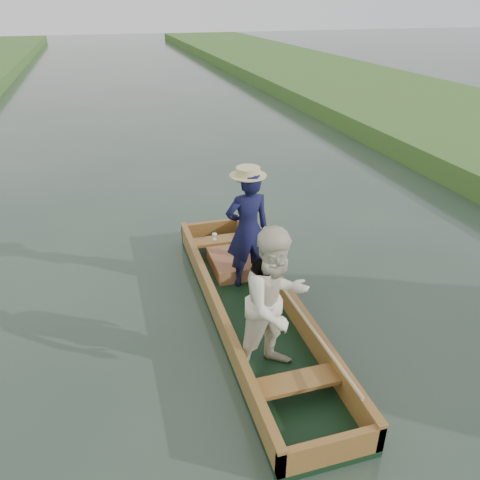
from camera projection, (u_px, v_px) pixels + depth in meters
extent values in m
plane|color=#283D30|center=(252.00, 318.00, 6.61)|extent=(120.00, 120.00, 0.00)
cube|color=black|center=(252.00, 316.00, 6.59)|extent=(1.10, 5.00, 0.08)
cube|color=#9F6D31|center=(217.00, 310.00, 6.37)|extent=(0.08, 5.00, 0.32)
cube|color=#9F6D31|center=(286.00, 298.00, 6.62)|extent=(0.08, 5.00, 0.32)
cube|color=#9F6D31|center=(212.00, 230.00, 8.59)|extent=(1.10, 0.08, 0.32)
cube|color=#9F6D31|center=(331.00, 450.00, 4.40)|extent=(1.10, 0.08, 0.32)
cube|color=#9F6D31|center=(216.00, 300.00, 6.29)|extent=(0.10, 5.00, 0.04)
cube|color=#9F6D31|center=(287.00, 288.00, 6.54)|extent=(0.10, 5.00, 0.04)
cube|color=#9F6D31|center=(219.00, 240.00, 8.09)|extent=(0.94, 0.30, 0.05)
cube|color=#9F6D31|center=(297.00, 382.00, 5.11)|extent=(0.94, 0.30, 0.05)
imported|color=#111236|center=(248.00, 230.00, 6.87)|extent=(0.69, 0.47, 1.83)
cylinder|color=beige|center=(248.00, 173.00, 6.47)|extent=(0.52, 0.52, 0.12)
imported|color=beige|center=(275.00, 304.00, 5.18)|extent=(1.08, 0.96, 1.86)
cube|color=#AA3936|center=(238.00, 262.00, 7.63)|extent=(0.85, 0.90, 0.22)
sphere|color=tan|center=(258.00, 250.00, 7.51)|extent=(0.22, 0.22, 0.22)
sphere|color=tan|center=(258.00, 241.00, 7.43)|extent=(0.17, 0.17, 0.17)
sphere|color=tan|center=(255.00, 238.00, 7.38)|extent=(0.06, 0.06, 0.06)
sphere|color=tan|center=(262.00, 237.00, 7.41)|extent=(0.06, 0.06, 0.06)
sphere|color=tan|center=(260.00, 244.00, 7.38)|extent=(0.07, 0.07, 0.07)
sphere|color=tan|center=(253.00, 250.00, 7.45)|extent=(0.08, 0.08, 0.08)
sphere|color=tan|center=(264.00, 248.00, 7.50)|extent=(0.08, 0.08, 0.08)
sphere|color=tan|center=(255.00, 257.00, 7.52)|extent=(0.09, 0.09, 0.09)
sphere|color=tan|center=(262.00, 256.00, 7.54)|extent=(0.09, 0.09, 0.09)
cylinder|color=silver|center=(215.00, 239.00, 8.05)|extent=(0.07, 0.07, 0.01)
cylinder|color=silver|center=(214.00, 237.00, 8.04)|extent=(0.01, 0.01, 0.08)
ellipsoid|color=silver|center=(214.00, 234.00, 8.01)|extent=(0.09, 0.09, 0.05)
cylinder|color=tan|center=(285.00, 291.00, 6.40)|extent=(0.04, 4.21, 0.19)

